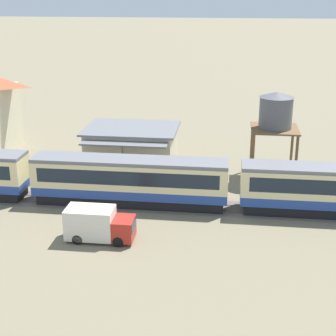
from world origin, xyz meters
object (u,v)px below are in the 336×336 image
(passenger_train, at_px, (133,179))
(delivery_truck_red, at_px, (98,224))
(station_building, at_px, (132,147))
(water_tower, at_px, (276,113))

(passenger_train, distance_m, delivery_truck_red, 7.32)
(station_building, bearing_deg, delivery_truck_red, -87.62)
(station_building, xyz_separation_m, water_tower, (14.80, -1.81, 4.56))
(passenger_train, xyz_separation_m, station_building, (-2.09, 10.28, -0.18))
(passenger_train, relative_size, delivery_truck_red, 17.40)
(water_tower, xyz_separation_m, delivery_truck_red, (-14.08, -15.57, -5.45))
(delivery_truck_red, bearing_deg, station_building, 92.38)
(passenger_train, relative_size, water_tower, 10.31)
(passenger_train, height_order, delivery_truck_red, passenger_train)
(station_building, xyz_separation_m, delivery_truck_red, (0.72, -17.39, -0.89))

